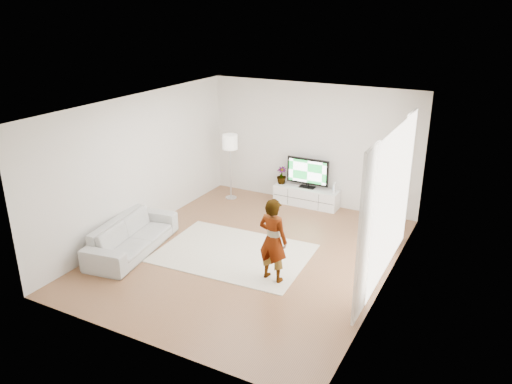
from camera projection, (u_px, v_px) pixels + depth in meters
The scene contains 17 objects.
floor at pixel (250, 254), 9.39m from camera, with size 6.00×6.00×0.00m, color #8D623F.
ceiling at pixel (249, 106), 8.40m from camera, with size 6.00×6.00×0.00m, color white.
wall_left at pixel (140, 164), 9.98m from camera, with size 0.02×6.00×2.80m, color silver.
wall_right at pixel (390, 209), 7.81m from camera, with size 0.02×6.00×2.80m, color silver.
wall_back at pixel (312, 145), 11.38m from camera, with size 5.00×0.02×2.80m, color silver.
wall_front at pixel (139, 254), 6.41m from camera, with size 5.00×0.02×2.80m, color silver.
window at pixel (393, 200), 8.05m from camera, with size 0.01×2.60×2.50m, color white.
curtain_near at pixel (365, 235), 7.04m from camera, with size 0.04×0.70×2.60m, color white.
curtain_far at pixel (405, 181), 9.19m from camera, with size 0.04×0.70×2.60m, color white.
media_console at pixel (306, 196), 11.60m from camera, with size 1.52×0.43×0.43m.
television at pixel (308, 172), 11.42m from camera, with size 1.00×0.20×0.70m.
game_console at pixel (334, 188), 11.20m from camera, with size 0.07×0.16×0.21m.
potted_plant at pixel (281, 175), 11.74m from camera, with size 0.23×0.23×0.41m, color #3F7238.
rug at pixel (234, 253), 9.40m from camera, with size 2.76×1.99×0.01m, color beige.
player at pixel (273, 240), 8.26m from camera, with size 0.53×0.35×1.46m, color #334772.
sofa at pixel (132, 236), 9.41m from camera, with size 2.13×0.83×0.62m, color #AAAAA6.
floor_lamp at pixel (230, 145), 11.64m from camera, with size 0.35×0.35×1.57m.
Camera 1 is at (4.00, -7.36, 4.40)m, focal length 35.00 mm.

